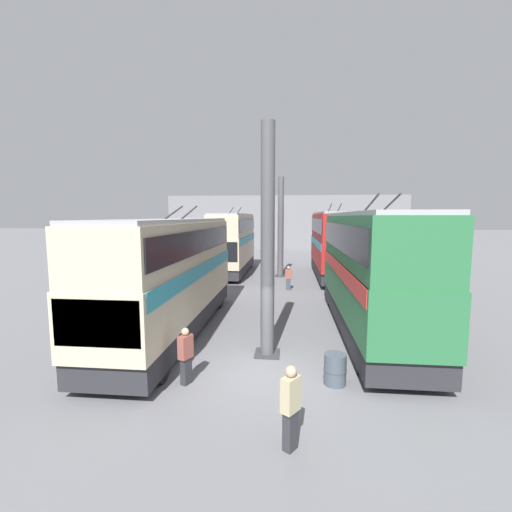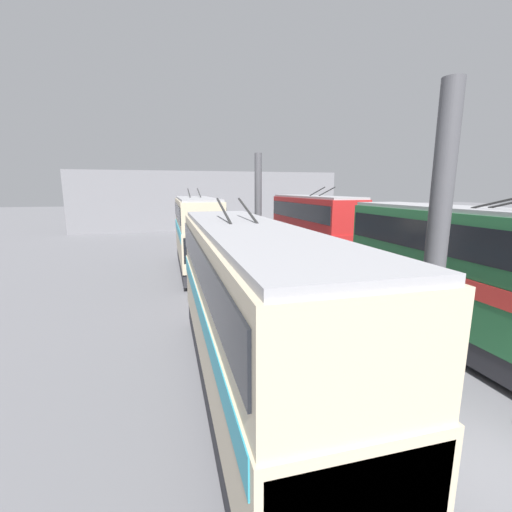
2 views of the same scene
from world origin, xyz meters
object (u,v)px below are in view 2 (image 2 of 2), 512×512
Objects in this scene: bus_left_far at (312,228)px; person_by_right_row at (411,475)px; bus_right_far at (197,230)px; bus_right_mid at (247,302)px; person_aisle_midway at (294,277)px; bus_left_near at (466,270)px.

bus_left_far reaches higher than person_by_right_row.
person_by_right_row is at bearing -174.55° from bus_right_far.
bus_right_mid is 6.76× the size of person_by_right_row.
bus_left_far reaches higher than bus_right_mid.
person_aisle_midway is (-5.27, 3.35, -2.09)m from bus_left_far.
bus_left_near is 0.98× the size of bus_right_mid.
bus_left_near is at bearing 180.00° from bus_left_far.
bus_right_mid is (-14.07, 8.06, -0.24)m from bus_left_far.
bus_right_mid is 14.98m from bus_right_far.
bus_left_near is 8.76m from person_aisle_midway.
bus_left_far is 6.43× the size of person_by_right_row.
bus_left_near is 13.11m from bus_left_far.
bus_right_far reaches higher than bus_left_near.
bus_right_mid is at bearing -26.91° from person_aisle_midway.
person_aisle_midway is at bearing 147.54° from bus_left_far.
bus_right_far is 6.29× the size of person_aisle_midway.
bus_right_far is (14.98, -0.00, 0.18)m from bus_right_mid.
bus_right_mid is 4.98m from person_by_right_row.
bus_left_far is at bearing 148.76° from person_aisle_midway.
bus_right_far is at bearing 29.87° from bus_left_near.
bus_right_far reaches higher than person_by_right_row.
person_aisle_midway is (13.06, -2.87, -0.05)m from person_by_right_row.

